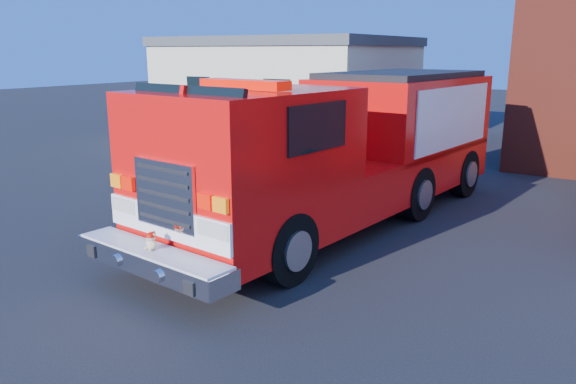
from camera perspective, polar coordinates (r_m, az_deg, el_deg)
The scene contains 4 objects.
ground at distance 11.37m, azimuth 3.26°, elevation -5.11°, with size 100.00×100.00×0.00m, color black.
side_building at distance 26.56m, azimuth 0.08°, elevation 10.81°, with size 10.20×8.20×4.35m.
fire_engine at distance 12.45m, azimuth 5.84°, elevation 4.59°, with size 4.06×10.88×3.27m.
pickup_truck at distance 15.81m, azimuth -3.27°, elevation 3.71°, with size 2.41×5.85×1.88m.
Camera 1 is at (5.22, -9.39, 3.74)m, focal length 35.00 mm.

